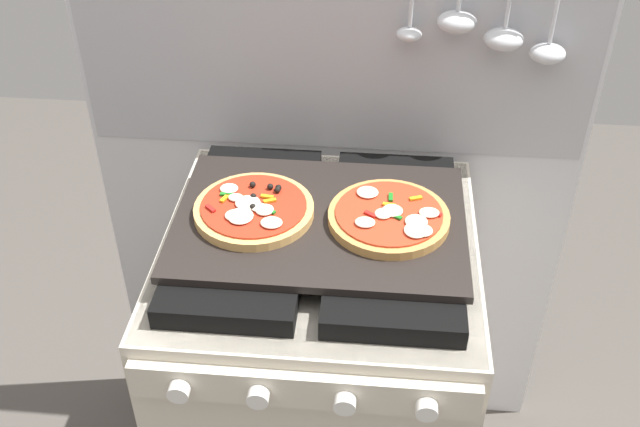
{
  "coord_description": "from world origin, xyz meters",
  "views": [
    {
      "loc": [
        0.1,
        -1.1,
        1.77
      ],
      "look_at": [
        0.0,
        0.0,
        0.93
      ],
      "focal_mm": 42.17,
      "sensor_mm": 36.0,
      "label": 1
    }
  ],
  "objects_px": {
    "pizza_left": "(254,209)",
    "pizza_right": "(390,218)",
    "baking_tray": "(320,221)",
    "stove": "(320,383)"
  },
  "relations": [
    {
      "from": "pizza_left",
      "to": "pizza_right",
      "type": "bearing_deg",
      "value": -1.08
    },
    {
      "from": "pizza_right",
      "to": "baking_tray",
      "type": "bearing_deg",
      "value": 177.69
    },
    {
      "from": "baking_tray",
      "to": "pizza_right",
      "type": "bearing_deg",
      "value": -2.31
    },
    {
      "from": "stove",
      "to": "pizza_left",
      "type": "height_order",
      "value": "pizza_left"
    },
    {
      "from": "stove",
      "to": "baking_tray",
      "type": "height_order",
      "value": "baking_tray"
    },
    {
      "from": "stove",
      "to": "pizza_right",
      "type": "bearing_deg",
      "value": -1.58
    },
    {
      "from": "baking_tray",
      "to": "pizza_left",
      "type": "xyz_separation_m",
      "value": [
        -0.12,
        -0.0,
        0.02
      ]
    },
    {
      "from": "pizza_right",
      "to": "pizza_left",
      "type": "bearing_deg",
      "value": 178.92
    },
    {
      "from": "pizza_left",
      "to": "pizza_right",
      "type": "distance_m",
      "value": 0.25
    },
    {
      "from": "baking_tray",
      "to": "pizza_left",
      "type": "height_order",
      "value": "pizza_left"
    }
  ]
}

